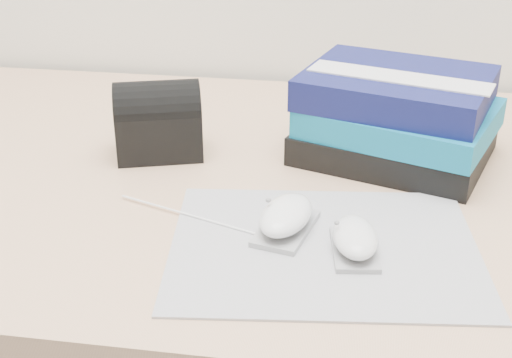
% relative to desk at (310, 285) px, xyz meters
% --- Properties ---
extents(desk, '(1.60, 0.80, 0.73)m').
position_rel_desk_xyz_m(desk, '(0.00, 0.00, 0.00)').
color(desk, tan).
rests_on(desk, ground).
extents(mousepad, '(0.39, 0.32, 0.00)m').
position_rel_desk_xyz_m(mousepad, '(0.03, -0.26, 0.24)').
color(mousepad, gray).
rests_on(mousepad, desk).
extents(mouse_rear, '(0.08, 0.11, 0.04)m').
position_rel_desk_xyz_m(mouse_rear, '(-0.02, -0.23, 0.26)').
color(mouse_rear, '#99999B').
rests_on(mouse_rear, mousepad).
extents(mouse_front, '(0.06, 0.10, 0.04)m').
position_rel_desk_xyz_m(mouse_front, '(0.07, -0.26, 0.25)').
color(mouse_front, '#949496').
rests_on(mouse_front, mousepad).
extents(usb_cable, '(0.20, 0.07, 0.00)m').
position_rel_desk_xyz_m(usb_cable, '(-0.14, -0.21, 0.24)').
color(usb_cable, white).
rests_on(usb_cable, mousepad).
extents(book_stack, '(0.32, 0.29, 0.13)m').
position_rel_desk_xyz_m(book_stack, '(0.12, 0.02, 0.30)').
color(book_stack, black).
rests_on(book_stack, desk).
extents(pouch, '(0.15, 0.12, 0.11)m').
position_rel_desk_xyz_m(pouch, '(-0.23, -0.03, 0.29)').
color(pouch, black).
rests_on(pouch, desk).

